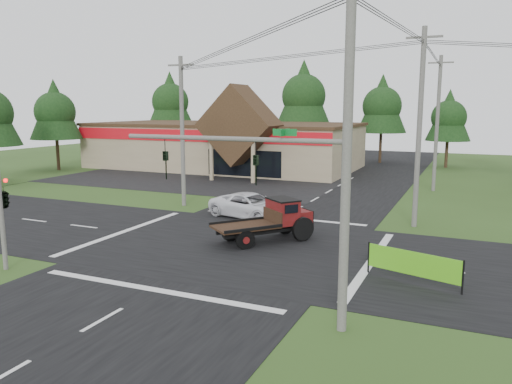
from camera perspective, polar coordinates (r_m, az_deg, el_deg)
The scene contains 20 objects.
ground at distance 25.87m, azimuth -2.47°, elevation -6.10°, with size 120.00×120.00×0.00m, color #2B4518.
road_ns at distance 25.86m, azimuth -2.47°, elevation -6.08°, with size 12.00×120.00×0.02m, color black.
road_ew at distance 25.86m, azimuth -2.47°, elevation -6.08°, with size 120.00×12.00×0.02m, color black.
parking_apron at distance 48.81m, azimuth -7.39°, elevation 1.35°, with size 28.00×14.00×0.02m, color black.
cvs_building at distance 58.52m, azimuth -3.52°, elevation 5.51°, with size 30.40×18.20×9.19m.
traffic_signal_mast at distance 15.92m, azimuth 4.31°, elevation 0.21°, with size 8.12×0.24×7.00m.
traffic_signal_corner at distance 24.09m, azimuth -26.96°, elevation 0.24°, with size 0.53×2.48×4.40m.
utility_pole_nr at distance 15.29m, azimuth 10.34°, elevation 4.28°, with size 2.00×0.30×11.00m.
utility_pole_nw at distance 35.83m, azimuth -8.43°, elevation 6.96°, with size 2.00×0.30×10.50m.
utility_pole_ne at distance 30.49m, azimuth 18.17°, elevation 7.06°, with size 2.00×0.30×11.50m.
utility_pole_n at distance 44.44m, azimuth 20.00°, elevation 7.45°, with size 2.00×0.30×11.20m.
tree_row_a at distance 74.61m, azimuth -9.78°, elevation 10.34°, with size 6.72×6.72×12.12m.
tree_row_b at distance 71.41m, azimuth -2.04°, elevation 9.43°, with size 5.60×5.60×10.10m.
tree_row_c at distance 66.73m, azimuth 5.47°, elevation 11.11°, with size 7.28×7.28×13.13m.
tree_row_d at distance 65.25m, azimuth 14.22°, elevation 9.71°, with size 6.16×6.16×11.11m.
tree_row_e at distance 62.39m, azimuth 21.18°, elevation 8.14°, with size 5.04×5.04×9.09m.
tree_side_w at distance 60.35m, azimuth -22.00°, elevation 8.69°, with size 5.60×5.60×10.10m.
antique_flatbed_truck at distance 26.30m, azimuth 1.01°, elevation -3.28°, with size 2.07×5.42×2.27m, color #500F0B, non-canonical shape.
roadside_banner at distance 21.23m, azimuth 17.48°, elevation -8.17°, with size 4.03×0.12×1.38m, color #51AD17, non-canonical shape.
white_pickup at distance 32.01m, azimuth -0.62°, elevation -1.57°, with size 2.59×5.63×1.56m, color white.
Camera 1 is at (11.03, -22.31, 7.05)m, focal length 35.00 mm.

